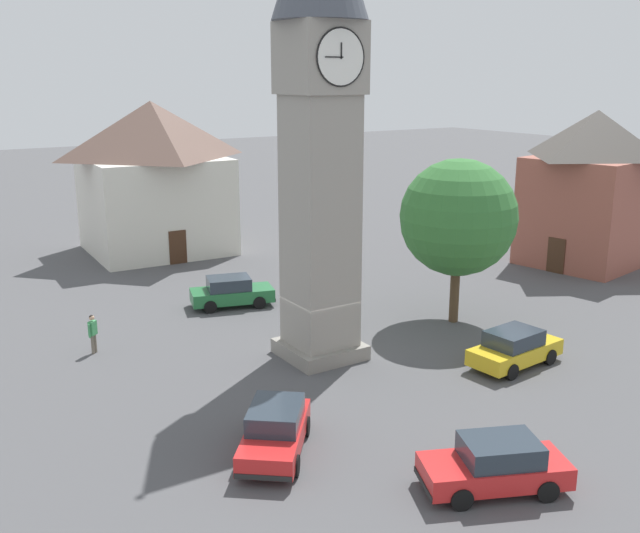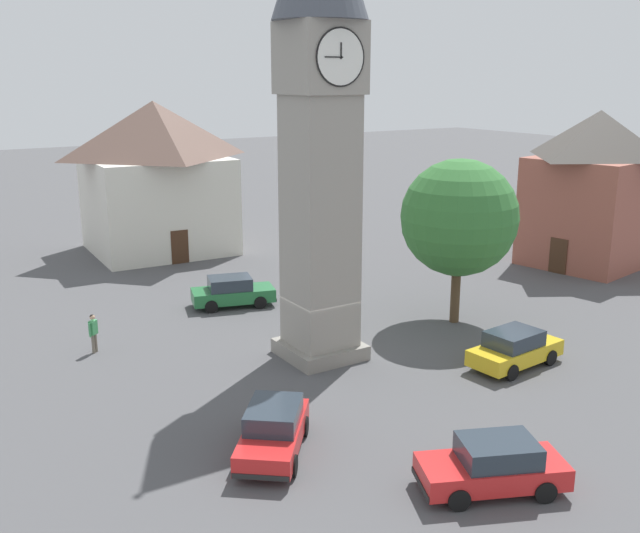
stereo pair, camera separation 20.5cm
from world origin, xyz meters
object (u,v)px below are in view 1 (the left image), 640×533
at_px(tree, 458,218).
at_px(clock_tower, 320,81).
at_px(car_white_side, 496,465).
at_px(pedestrian, 93,330).
at_px(car_silver_kerb, 231,292).
at_px(building_shop_left, 592,187).
at_px(car_blue_kerb, 515,348).
at_px(car_red_corner, 275,430).
at_px(building_terrace_right, 154,176).

bearing_deg(tree, clock_tower, 1.96).
bearing_deg(clock_tower, car_white_side, 83.47).
height_order(car_white_side, pedestrian, pedestrian).
height_order(car_silver_kerb, building_shop_left, building_shop_left).
bearing_deg(building_shop_left, car_silver_kerb, -9.72).
bearing_deg(car_blue_kerb, car_white_side, 39.52).
relative_size(car_white_side, tree, 0.58).
bearing_deg(car_blue_kerb, car_silver_kerb, -64.92).
bearing_deg(car_blue_kerb, building_shop_left, -150.39).
distance_m(tree, building_shop_left, 15.22).
xyz_separation_m(car_red_corner, tree, (-13.20, -6.25, 4.26)).
bearing_deg(car_silver_kerb, car_red_corner, 69.30).
bearing_deg(building_terrace_right, tree, 107.47).
distance_m(car_silver_kerb, building_terrace_right, 14.26).
relative_size(tree, building_shop_left, 0.83).
bearing_deg(pedestrian, clock_tower, 145.52).
distance_m(car_blue_kerb, building_terrace_right, 27.55).
xyz_separation_m(pedestrian, building_shop_left, (-30.28, 1.20, 3.77)).
relative_size(clock_tower, building_shop_left, 2.04).
height_order(car_red_corner, building_terrace_right, building_terrace_right).
height_order(building_shop_left, building_terrace_right, building_terrace_right).
height_order(car_blue_kerb, building_terrace_right, building_terrace_right).
xyz_separation_m(car_blue_kerb, tree, (-1.71, -5.39, 4.26)).
height_order(clock_tower, pedestrian, clock_tower).
relative_size(clock_tower, pedestrian, 11.28).
height_order(clock_tower, car_blue_kerb, clock_tower).
relative_size(car_blue_kerb, car_white_side, 0.96).
distance_m(pedestrian, building_terrace_right, 18.92).
xyz_separation_m(tree, building_terrace_right, (6.72, -21.36, -0.02)).
bearing_deg(car_white_side, pedestrian, -68.28).
distance_m(car_silver_kerb, car_white_side, 19.24).
xyz_separation_m(car_red_corner, building_terrace_right, (-6.47, -27.61, 4.25)).
xyz_separation_m(car_blue_kerb, car_silver_kerb, (6.18, -13.20, 0.00)).
bearing_deg(car_white_side, building_terrace_right, -93.97).
bearing_deg(car_silver_kerb, car_white_side, 86.70).
relative_size(car_silver_kerb, tree, 0.57).
height_order(car_white_side, tree, tree).
height_order(tree, building_shop_left, building_shop_left).
height_order(car_silver_kerb, building_terrace_right, building_terrace_right).
bearing_deg(building_shop_left, car_red_corner, 20.06).
xyz_separation_m(car_silver_kerb, car_red_corner, (5.31, 14.06, 0.00)).
bearing_deg(car_silver_kerb, building_shop_left, 170.28).
relative_size(clock_tower, car_white_side, 4.28).
xyz_separation_m(car_silver_kerb, car_white_side, (1.11, 19.20, 0.00)).
xyz_separation_m(car_red_corner, pedestrian, (2.39, -11.39, 0.25)).
xyz_separation_m(car_white_side, building_shop_left, (-23.70, -15.33, 4.02)).
height_order(pedestrian, tree, tree).
height_order(pedestrian, building_shop_left, building_shop_left).
distance_m(tree, building_terrace_right, 22.40).
height_order(clock_tower, building_shop_left, clock_tower).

